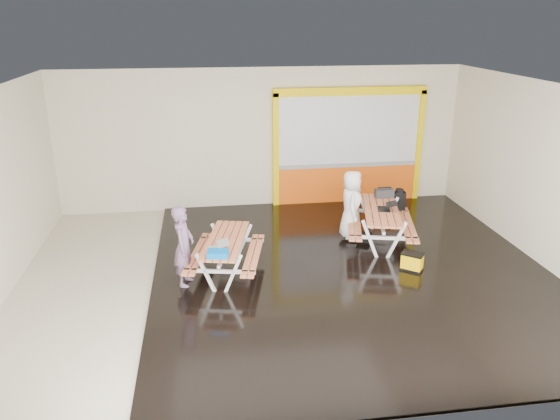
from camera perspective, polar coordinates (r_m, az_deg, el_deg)
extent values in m
cube|color=beige|center=(10.23, 0.73, -7.02)|extent=(10.00, 8.00, 0.01)
cube|color=white|center=(9.18, 0.83, 12.88)|extent=(10.00, 8.00, 0.01)
cube|color=beige|center=(13.39, -1.93, 7.56)|extent=(10.00, 0.01, 3.50)
cube|color=beige|center=(5.95, 6.90, -9.36)|extent=(10.00, 0.01, 3.50)
cube|color=beige|center=(11.44, 26.43, 3.23)|extent=(0.01, 8.00, 3.50)
cube|color=black|center=(10.47, 7.55, -6.36)|extent=(7.50, 7.98, 0.05)
cube|color=#EC580F|center=(14.05, 7.13, 2.74)|extent=(3.60, 0.12, 1.00)
cube|color=gray|center=(13.90, 7.22, 4.83)|extent=(3.60, 0.14, 0.10)
cube|color=silver|center=(13.70, 7.38, 8.51)|extent=(3.60, 0.08, 1.72)
cube|color=#F5CD00|center=(13.42, -0.46, 6.28)|extent=(0.14, 0.16, 2.90)
cube|color=#F5CD00|center=(14.40, 14.55, 6.59)|extent=(0.14, 0.16, 2.90)
cube|color=#F5CD00|center=(13.53, 7.58, 12.48)|extent=(3.88, 0.16, 0.20)
cube|color=#CF754B|center=(10.01, -7.34, -3.17)|extent=(0.51, 1.85, 0.04)
cube|color=#CF754B|center=(9.99, -6.60, -3.19)|extent=(0.51, 1.85, 0.04)
cube|color=#CF754B|center=(9.96, -5.85, -3.22)|extent=(0.51, 1.85, 0.04)
cube|color=#CF754B|center=(9.94, -5.09, -3.25)|extent=(0.51, 1.85, 0.04)
cube|color=#CF754B|center=(9.92, -4.33, -3.27)|extent=(0.51, 1.85, 0.04)
cube|color=white|center=(9.52, -7.94, -6.69)|extent=(0.35, 0.13, 0.75)
cube|color=white|center=(9.43, -5.03, -6.82)|extent=(0.35, 0.13, 0.75)
cube|color=white|center=(9.45, -6.50, -6.53)|extent=(1.26, 0.33, 0.06)
cube|color=white|center=(9.35, -6.56, -5.20)|extent=(0.63, 0.19, 0.06)
cube|color=white|center=(10.78, -6.43, -3.30)|extent=(0.35, 0.13, 0.75)
cube|color=white|center=(10.70, -3.87, -3.39)|extent=(0.35, 0.13, 0.75)
cube|color=white|center=(10.72, -5.16, -3.14)|extent=(1.26, 0.33, 0.06)
cube|color=white|center=(10.63, -5.21, -1.94)|extent=(0.63, 0.19, 0.06)
cube|color=white|center=(10.04, -5.81, -4.20)|extent=(0.38, 1.51, 0.06)
cube|color=#CF754B|center=(10.19, -9.00, -4.55)|extent=(0.51, 1.85, 0.04)
cube|color=#CF754B|center=(10.16, -8.30, -4.58)|extent=(0.51, 1.85, 0.04)
cube|color=#CF754B|center=(10.01, -3.24, -4.77)|extent=(0.51, 1.85, 0.04)
cube|color=#CF754B|center=(10.00, -2.52, -4.80)|extent=(0.51, 1.85, 0.04)
cube|color=#CF754B|center=(11.44, 9.34, 0.07)|extent=(0.61, 2.00, 0.04)
cube|color=#CF754B|center=(11.45, 10.06, 0.04)|extent=(0.61, 2.00, 0.04)
cube|color=#CF754B|center=(11.47, 10.78, 0.02)|extent=(0.61, 2.00, 0.04)
cube|color=#CF754B|center=(11.48, 11.49, -0.01)|extent=(0.61, 2.00, 0.04)
cube|color=#CF754B|center=(11.50, 12.20, -0.03)|extent=(0.61, 2.00, 0.04)
cube|color=white|center=(10.86, 9.58, -3.11)|extent=(0.38, 0.15, 0.81)
cube|color=white|center=(10.91, 12.35, -3.19)|extent=(0.38, 0.15, 0.81)
cube|color=white|center=(10.87, 10.98, -2.93)|extent=(1.36, 0.39, 0.06)
cube|color=white|center=(10.77, 11.08, -1.64)|extent=(0.68, 0.22, 0.06)
cube|color=white|center=(12.29, 9.17, -0.29)|extent=(0.38, 0.15, 0.81)
cube|color=white|center=(12.33, 11.61, -0.37)|extent=(0.38, 0.15, 0.81)
cube|color=white|center=(12.29, 10.41, -0.13)|extent=(1.36, 0.39, 0.06)
cube|color=white|center=(12.21, 10.48, 1.03)|extent=(0.68, 0.22, 0.06)
cube|color=white|center=(11.54, 10.71, -0.93)|extent=(0.46, 1.63, 0.06)
cube|color=#CF754B|center=(11.53, 7.58, -1.29)|extent=(0.61, 2.00, 0.04)
cube|color=#CF754B|center=(11.54, 8.26, -1.32)|extent=(0.61, 2.00, 0.04)
cube|color=#CF754B|center=(11.63, 13.08, -1.47)|extent=(0.61, 2.00, 0.04)
cube|color=#CF754B|center=(11.65, 13.74, -1.49)|extent=(0.61, 2.00, 0.04)
imported|color=slate|center=(9.68, -10.26, -3.83)|extent=(0.47, 0.61, 1.50)
imported|color=white|center=(11.53, 7.64, 0.61)|extent=(0.61, 0.81, 1.48)
cube|color=silver|center=(9.53, -6.96, -4.22)|extent=(0.25, 0.35, 0.02)
cube|color=silver|center=(9.49, -6.12, -3.52)|extent=(0.24, 0.35, 0.06)
cube|color=silver|center=(9.49, -6.16, -3.52)|extent=(0.20, 0.30, 0.05)
cube|color=black|center=(11.43, 11.04, 0.10)|extent=(0.32, 0.39, 0.02)
cube|color=black|center=(11.41, 11.84, 0.64)|extent=(0.30, 0.39, 0.07)
cube|color=silver|center=(11.41, 11.81, 0.64)|extent=(0.26, 0.34, 0.05)
cube|color=#005FC4|center=(9.27, -6.66, -4.64)|extent=(0.39, 0.31, 0.10)
cube|color=black|center=(12.19, 11.06, 1.78)|extent=(0.42, 0.22, 0.18)
cylinder|color=black|center=(12.15, 11.10, 2.38)|extent=(0.31, 0.04, 0.02)
cube|color=black|center=(12.38, 12.58, 1.01)|extent=(0.30, 0.21, 0.40)
cylinder|color=black|center=(12.31, 12.65, 1.97)|extent=(0.20, 0.20, 0.10)
cube|color=black|center=(11.76, 8.66, -2.81)|extent=(0.51, 0.47, 0.15)
cube|color=black|center=(10.63, 13.87, -6.11)|extent=(0.48, 0.45, 0.04)
cube|color=#EAAF00|center=(10.56, 13.94, -5.38)|extent=(0.45, 0.42, 0.30)
cube|color=black|center=(10.50, 14.01, -4.59)|extent=(0.48, 0.45, 0.03)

